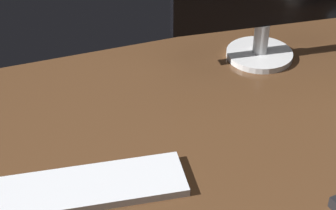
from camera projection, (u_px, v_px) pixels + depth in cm
name	position (u px, v px, depth cm)	size (l,w,h in cm)	color
desk	(206.00, 131.00, 126.27)	(140.00, 84.00, 2.00)	#4C301C
keyboard	(75.00, 189.00, 108.43)	(43.22, 11.63, 1.69)	silver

